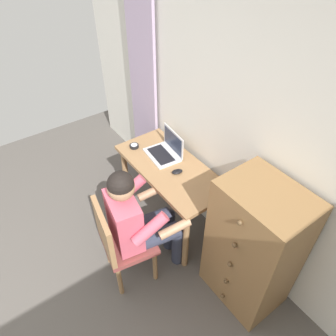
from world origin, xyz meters
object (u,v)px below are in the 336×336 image
person_seated (139,218)px  computer_mouse (177,172)px  desk (170,176)px  desk_clock (134,146)px  chair (120,240)px  dresser (253,248)px  laptop (166,150)px

person_seated → computer_mouse: (-0.19, 0.52, 0.09)m
desk → desk_clock: desk_clock is taller
chair → computer_mouse: 0.77m
dresser → desk: bearing=-177.0°
desk → chair: size_ratio=1.33×
dresser → laptop: dresser is taller
laptop → computer_mouse: laptop is taller
desk → chair: (0.27, -0.71, -0.14)m
chair → desk_clock: (-0.71, 0.59, 0.28)m
desk → chair: chair is taller
person_seated → computer_mouse: 0.56m
person_seated → desk_clock: person_seated is taller
dresser → person_seated: bearing=-140.3°
laptop → computer_mouse: size_ratio=3.64×
person_seated → laptop: bearing=128.1°
desk → computer_mouse: (0.11, -0.01, 0.14)m
desk_clock → laptop: bearing=34.1°
desk → desk_clock: bearing=-164.9°
chair → dresser: bearing=46.2°
dresser → chair: size_ratio=1.37×
computer_mouse → dresser: bearing=18.0°
laptop → dresser: bearing=-0.7°
desk → person_seated: size_ratio=0.97×
desk → dresser: bearing=3.0°
dresser → laptop: 1.18m
chair → computer_mouse: size_ratio=8.66×
desk → dresser: dresser is taller
dresser → person_seated: size_ratio=1.00×
desk → desk_clock: 0.48m
person_seated → computer_mouse: bearing=109.7°
person_seated → desk_clock: (-0.74, 0.41, 0.09)m
computer_mouse → laptop: bearing=179.6°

